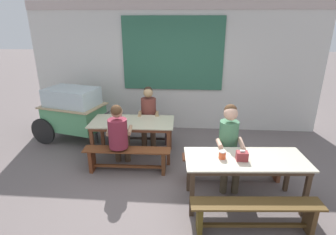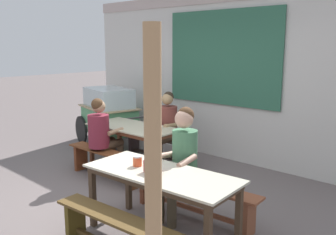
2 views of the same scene
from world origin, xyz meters
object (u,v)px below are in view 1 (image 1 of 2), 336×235
object	(u,v)px
bench_near_front	(255,213)
person_right_near_table	(229,141)
person_center_facing	(149,114)
condiment_jar	(222,155)
bench_far_front	(127,157)
person_left_back_turned	(119,134)
bench_far_back	(138,130)
food_cart	(73,110)
dining_table_near	(245,163)
tissue_box	(242,156)
dining_table_far	(132,125)
bench_near_back	(234,164)

from	to	relation	value
bench_near_front	person_right_near_table	bearing A→B (deg)	100.78
person_center_facing	condiment_jar	size ratio (longest dim) A/B	11.15
bench_far_front	bench_near_front	distance (m)	2.30
person_left_back_turned	person_right_near_table	bearing A→B (deg)	-8.14
bench_far_back	food_cart	distance (m)	1.48
bench_near_front	bench_far_front	bearing A→B (deg)	145.73
dining_table_near	person_left_back_turned	world-z (taller)	person_left_back_turned
bench_far_front	food_cart	world-z (taller)	food_cart
bench_far_back	person_right_near_table	size ratio (longest dim) A/B	1.11
dining_table_near	condiment_jar	world-z (taller)	condiment_jar
person_center_facing	tissue_box	xyz separation A→B (m)	(1.57, -1.88, 0.09)
bench_far_back	food_cart	xyz separation A→B (m)	(-1.42, 0.04, 0.40)
bench_near_front	condiment_jar	xyz separation A→B (m)	(-0.38, 0.57, 0.49)
dining_table_far	dining_table_near	world-z (taller)	same
bench_near_back	bench_near_front	bearing A→B (deg)	-85.66
bench_near_front	food_cart	xyz separation A→B (m)	(-3.35, 2.53, 0.40)
bench_near_back	person_left_back_turned	world-z (taller)	person_left_back_turned
bench_near_front	person_left_back_turned	distance (m)	2.49
bench_near_back	person_right_near_table	world-z (taller)	person_right_near_table
food_cart	tissue_box	world-z (taller)	food_cart
bench_far_front	dining_table_far	bearing A→B (deg)	91.35
bench_near_front	condiment_jar	world-z (taller)	condiment_jar
person_center_facing	person_left_back_turned	xyz separation A→B (m)	(-0.36, -1.04, -0.00)
bench_near_front	person_left_back_turned	bearing A→B (deg)	146.25
dining_table_near	person_center_facing	xyz separation A→B (m)	(-1.64, 1.82, 0.05)
bench_far_front	bench_near_back	world-z (taller)	same
condiment_jar	bench_far_back	bearing A→B (deg)	128.98
bench_far_back	person_right_near_table	xyz separation A→B (m)	(1.72, -1.38, 0.46)
bench_far_back	person_center_facing	distance (m)	0.48
bench_far_back	person_right_near_table	bearing A→B (deg)	-38.70
bench_far_front	person_center_facing	bearing A→B (deg)	78.85
bench_far_front	person_left_back_turned	world-z (taller)	person_left_back_turned
bench_far_front	condiment_jar	bearing A→B (deg)	-25.62
bench_far_front	condiment_jar	distance (m)	1.76
bench_far_front	bench_far_back	bearing A→B (deg)	91.35
bench_far_front	person_center_facing	size ratio (longest dim) A/B	1.20
bench_far_front	condiment_jar	xyz separation A→B (m)	(1.52, -0.73, 0.50)
condiment_jar	tissue_box	bearing A→B (deg)	-6.61
bench_near_back	food_cart	bearing A→B (deg)	157.65
bench_far_back	person_center_facing	bearing A→B (deg)	-16.28
bench_far_front	tissue_box	world-z (taller)	tissue_box
food_cart	person_left_back_turned	bearing A→B (deg)	-41.54
person_center_facing	person_right_near_table	world-z (taller)	person_right_near_table
dining_table_far	condiment_jar	xyz separation A→B (m)	(1.54, -1.32, 0.13)
bench_near_front	food_cart	bearing A→B (deg)	143.02
bench_near_front	person_right_near_table	distance (m)	1.21
bench_far_front	food_cart	size ratio (longest dim) A/B	0.86
person_right_near_table	condiment_jar	bearing A→B (deg)	-107.29
bench_far_front	bench_near_back	xyz separation A→B (m)	(1.81, -0.11, 0.01)
person_center_facing	person_right_near_table	distance (m)	1.97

